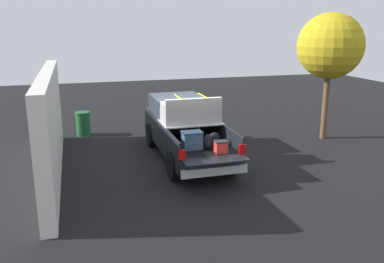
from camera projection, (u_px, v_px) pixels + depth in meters
name	position (u px, v px, depth m)	size (l,w,h in m)	color
ground_plane	(187.00, 158.00, 13.81)	(40.00, 40.00, 0.00)	black
pickup_truck	(184.00, 128.00, 13.91)	(6.05, 2.06, 2.23)	black
building_facade	(51.00, 124.00, 12.03)	(8.23, 0.36, 3.10)	silver
tree_background	(330.00, 46.00, 15.34)	(2.51, 2.51, 4.89)	brown
trash_can	(83.00, 124.00, 16.55)	(0.60, 0.60, 0.98)	#1E592D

